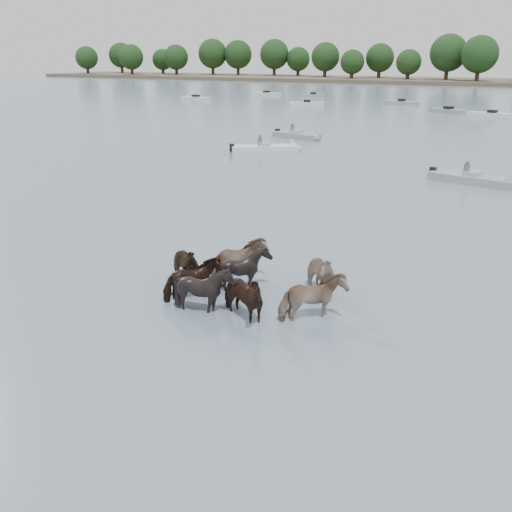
% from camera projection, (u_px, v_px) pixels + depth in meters
% --- Properties ---
extents(ground, '(400.00, 400.00, 0.00)m').
position_uv_depth(ground, '(285.00, 323.00, 16.21)').
color(ground, slate).
rests_on(ground, ground).
extents(shoreline, '(160.00, 30.00, 1.00)m').
position_uv_depth(shoreline, '(277.00, 78.00, 171.87)').
color(shoreline, '#4C4233').
rests_on(shoreline, ground).
extents(pony_herd, '(6.87, 4.74, 1.69)m').
position_uv_depth(pony_herd, '(242.00, 281.00, 17.64)').
color(pony_herd, black).
rests_on(pony_herd, ground).
extents(motorboat_a, '(5.59, 4.37, 1.92)m').
position_uv_depth(motorboat_a, '(274.00, 149.00, 44.77)').
color(motorboat_a, silver).
rests_on(motorboat_a, ground).
extents(motorboat_b, '(5.69, 2.82, 1.92)m').
position_uv_depth(motorboat_b, '(485.00, 181.00, 33.31)').
color(motorboat_b, gray).
rests_on(motorboat_b, ground).
extents(motorboat_f, '(5.25, 2.94, 1.92)m').
position_uv_depth(motorboat_f, '(303.00, 136.00, 51.46)').
color(motorboat_f, gray).
rests_on(motorboat_f, ground).
extents(distant_flotilla, '(103.02, 27.33, 0.93)m').
position_uv_depth(distant_flotilla, '(498.00, 108.00, 78.85)').
color(distant_flotilla, silver).
rests_on(distant_flotilla, ground).
extents(treeline, '(146.59, 23.13, 12.27)m').
position_uv_depth(treeline, '(274.00, 56.00, 170.10)').
color(treeline, '#382619').
rests_on(treeline, ground).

